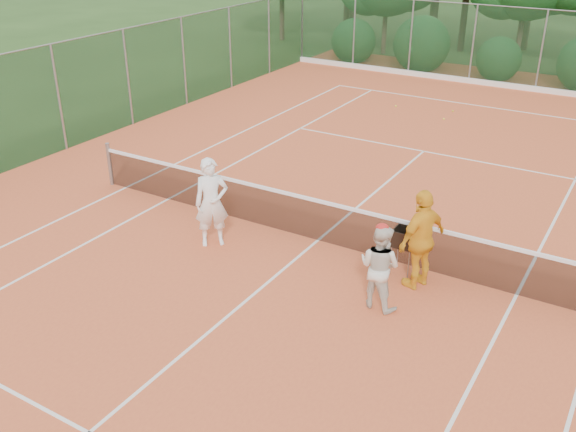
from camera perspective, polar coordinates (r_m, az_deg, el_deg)
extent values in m
plane|color=#244217|center=(13.56, 2.63, -2.29)|extent=(120.00, 120.00, 0.00)
cube|color=#DA5E32|center=(13.56, 2.63, -2.26)|extent=(18.00, 36.00, 0.02)
cylinder|color=gray|center=(16.70, -15.56, 4.47)|extent=(0.10, 0.10, 1.10)
cube|color=black|center=(13.34, 2.67, -0.48)|extent=(11.87, 0.03, 0.86)
cube|color=white|center=(13.14, 2.71, 1.34)|extent=(11.87, 0.04, 0.07)
imported|color=white|center=(13.12, -6.81, 1.20)|extent=(0.81, 0.80, 1.88)
imported|color=silver|center=(11.16, 8.15, -4.47)|extent=(0.84, 0.70, 1.57)
ellipsoid|color=red|center=(10.80, 8.39, -1.04)|extent=(0.22, 0.22, 0.14)
imported|color=yellow|center=(11.80, 11.80, -2.03)|extent=(0.83, 1.22, 1.92)
cylinder|color=gray|center=(12.39, 9.11, -3.90)|extent=(0.02, 0.02, 0.58)
cylinder|color=gray|center=(12.58, 11.26, -3.60)|extent=(0.02, 0.02, 0.58)
cube|color=black|center=(12.26, 10.36, -1.87)|extent=(0.40, 0.40, 0.34)
sphere|color=#D8E836|center=(23.18, 9.57, 9.62)|extent=(0.07, 0.07, 0.07)
sphere|color=yellow|center=(22.02, 13.69, 8.38)|extent=(0.07, 0.07, 0.07)
sphere|color=gold|center=(22.98, 14.45, 9.02)|extent=(0.07, 0.07, 0.07)
cube|color=white|center=(24.00, 16.54, 9.40)|extent=(11.03, 0.06, 0.01)
cube|color=white|center=(16.59, -14.25, 2.45)|extent=(0.06, 23.77, 0.01)
cube|color=white|center=(15.71, -10.65, 1.46)|extent=(0.06, 23.77, 0.01)
cube|color=white|center=(12.42, 19.63, -6.67)|extent=(0.06, 23.77, 0.01)
cube|color=white|center=(18.97, 11.97, 5.65)|extent=(8.23, 0.06, 0.01)
cube|color=white|center=(13.55, 2.63, -2.21)|extent=(0.06, 12.80, 0.01)
cube|color=#19381E|center=(26.62, 18.84, 13.97)|extent=(18.00, 0.02, 3.00)
cylinder|color=gray|center=(29.85, 1.26, 16.44)|extent=(0.07, 0.07, 3.00)
cylinder|color=gray|center=(29.85, 1.26, 16.44)|extent=(0.07, 0.07, 3.00)
cylinder|color=brown|center=(34.97, -0.54, 18.42)|extent=(0.26, 0.26, 3.75)
cylinder|color=brown|center=(31.85, 8.63, 16.91)|extent=(0.22, 0.22, 3.20)
cylinder|color=brown|center=(33.11, 15.51, 17.78)|extent=(0.31, 0.31, 4.50)
cylinder|color=brown|center=(31.03, 20.04, 15.76)|extent=(0.24, 0.24, 3.50)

